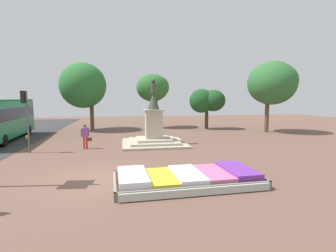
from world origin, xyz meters
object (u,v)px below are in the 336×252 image
(pedestrian_with_handbag, at_px, (85,135))
(traffic_light_mid_block, at_px, (25,111))
(city_bus, at_px, (0,117))
(flower_planter, at_px, (188,178))
(statue_monument, at_px, (154,132))

(pedestrian_with_handbag, bearing_deg, traffic_light_mid_block, -167.81)
(city_bus, bearing_deg, traffic_light_mid_block, -55.35)
(city_bus, distance_m, pedestrian_with_handbag, 8.81)
(flower_planter, height_order, traffic_light_mid_block, traffic_light_mid_block)
(flower_planter, distance_m, statue_monument, 9.62)
(flower_planter, bearing_deg, city_bus, 133.25)
(statue_monument, xyz_separation_m, pedestrian_with_handbag, (-4.93, -0.99, 0.05))
(traffic_light_mid_block, xyz_separation_m, pedestrian_with_handbag, (3.55, 0.77, -1.75))
(traffic_light_mid_block, relative_size, city_bus, 0.38)
(flower_planter, bearing_deg, traffic_light_mid_block, 138.14)
(statue_monument, xyz_separation_m, traffic_light_mid_block, (-8.47, -1.76, 1.80))
(traffic_light_mid_block, height_order, city_bus, traffic_light_mid_block)
(city_bus, relative_size, pedestrian_with_handbag, 6.01)
(flower_planter, distance_m, traffic_light_mid_block, 11.99)
(traffic_light_mid_block, bearing_deg, statue_monument, 11.74)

